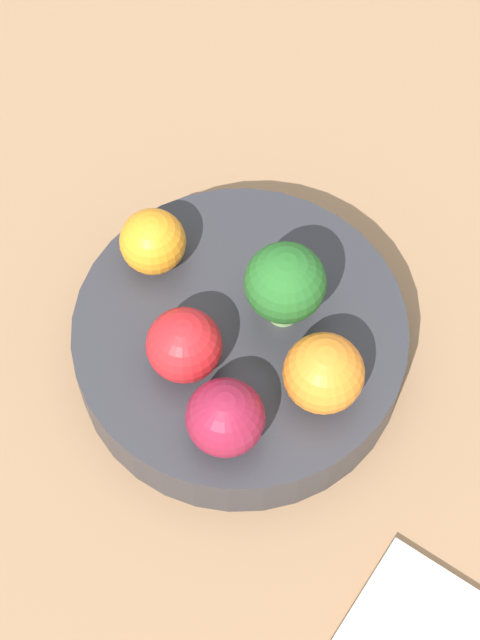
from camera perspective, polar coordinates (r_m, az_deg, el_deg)
The scene contains 8 objects.
ground_plane at distance 0.71m, azimuth 0.00°, elevation -2.70°, with size 6.00×6.00×0.00m, color gray.
table_surface at distance 0.70m, azimuth 0.00°, elevation -2.35°, with size 1.20×1.20×0.02m.
bowl at distance 0.67m, azimuth 0.00°, elevation -1.22°, with size 0.21×0.21×0.04m.
broccoli at distance 0.63m, azimuth 2.42°, elevation 1.92°, with size 0.05×0.05×0.06m.
apple_red at distance 0.63m, azimuth -3.00°, elevation -1.36°, with size 0.05×0.05×0.05m.
apple_green at distance 0.61m, azimuth -0.79°, elevation -5.23°, with size 0.05×0.05×0.05m.
orange_front at distance 0.62m, azimuth 4.48°, elevation -2.86°, with size 0.05×0.05×0.05m.
orange_back at distance 0.66m, azimuth -4.68°, elevation 4.19°, with size 0.04×0.04×0.04m.
Camera 1 is at (0.08, -0.29, 0.64)m, focal length 60.00 mm.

